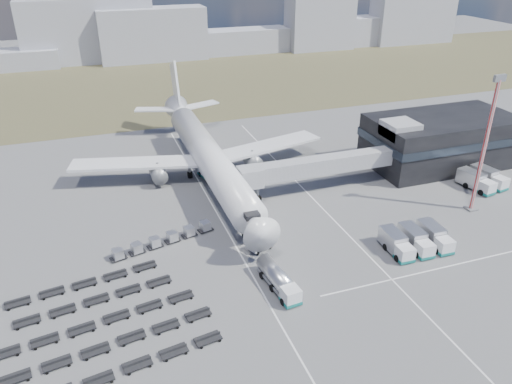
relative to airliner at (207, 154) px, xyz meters
name	(u,v)px	position (x,y,z in m)	size (l,w,h in m)	color
ground	(264,270)	(0.00, -32.38, -5.29)	(420.00, 420.00, 0.00)	#565659
grass_strip	(149,83)	(0.00, 77.62, -5.29)	(420.00, 90.00, 0.01)	#4D4A2E
lane_markings	(317,247)	(9.77, -29.38, -5.29)	(47.12, 110.00, 0.01)	silver
terminal	(441,139)	(47.77, -8.41, -0.04)	(30.40, 16.40, 11.00)	black
jet_bridge	(308,168)	(15.90, -11.95, -0.24)	(30.30, 3.80, 7.05)	#939399
airliner	(207,154)	(0.00, 0.00, 0.00)	(51.59, 64.53, 17.62)	silver
skyline	(134,35)	(0.73, 115.89, 3.98)	(300.29, 26.60, 23.07)	#9899A6
fuel_tanker	(278,280)	(0.34, -36.99, -3.81)	(3.24, 9.34, 2.96)	silver
pushback_tug	(260,245)	(1.22, -27.13, -4.52)	(3.48, 1.96, 1.54)	silver
catering_truck	(209,172)	(0.30, -0.20, -3.91)	(3.72, 6.28, 2.70)	silver
service_trucks_near	(416,240)	(23.64, -34.77, -3.77)	(9.38, 7.20, 2.79)	silver
service_trucks_far	(482,179)	(48.32, -20.91, -3.68)	(7.34, 8.33, 2.97)	silver
uld_row	(164,240)	(-12.35, -21.01, -4.37)	(16.75, 5.60, 1.54)	black
baggage_dollies	(100,324)	(-22.89, -36.72, -4.91)	(26.70, 22.80, 0.76)	black
floodlight_mast	(485,146)	(40.41, -27.45, 6.57)	(2.22, 1.83, 23.66)	red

